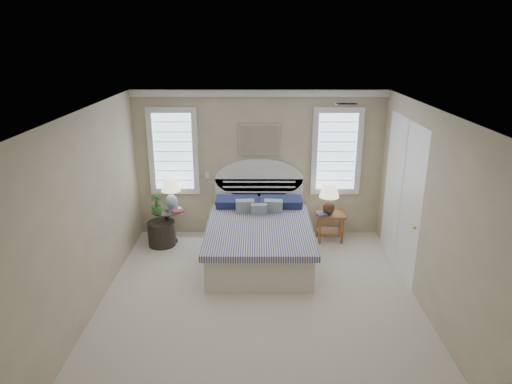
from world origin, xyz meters
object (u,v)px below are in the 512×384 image
at_px(side_table_left, 168,223).
at_px(lamp_right, 329,196).
at_px(bed, 259,236).
at_px(nightstand_right, 330,221).
at_px(lamp_left, 171,190).
at_px(floor_pot, 162,233).

bearing_deg(side_table_left, lamp_right, 0.89).
height_order(bed, nightstand_right, bed).
height_order(side_table_left, lamp_left, lamp_left).
relative_size(nightstand_right, lamp_right, 0.91).
relative_size(bed, side_table_left, 3.61).
xyz_separation_m(nightstand_right, lamp_right, (-0.06, -0.05, 0.50)).
bearing_deg(lamp_right, bed, -152.88).
bearing_deg(lamp_right, lamp_left, 178.52).
height_order(nightstand_right, floor_pot, nightstand_right).
bearing_deg(lamp_left, bed, -24.22).
xyz_separation_m(lamp_left, lamp_right, (2.82, -0.07, -0.08)).
distance_m(bed, lamp_right, 1.48).
height_order(side_table_left, lamp_right, lamp_right).
distance_m(side_table_left, lamp_left, 0.60).
height_order(side_table_left, nightstand_right, side_table_left).
bearing_deg(nightstand_right, lamp_left, 179.64).
distance_m(bed, nightstand_right, 1.47).
height_order(bed, lamp_left, bed).
bearing_deg(bed, floor_pot, 164.67).
relative_size(floor_pot, lamp_right, 0.84).
height_order(bed, side_table_left, bed).
xyz_separation_m(bed, side_table_left, (-1.65, 0.59, 0.00)).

